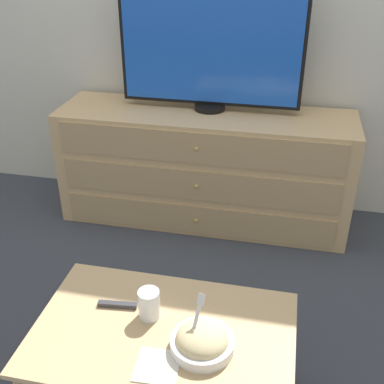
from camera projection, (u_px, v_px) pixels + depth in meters
The scene contains 8 objects.
ground_plane at pixel (205, 194), 3.26m from camera, with size 12.00×12.00×0.00m, color #383D47.
dresser at pixel (204, 167), 2.86m from camera, with size 1.69×0.49×0.68m.
tv at pixel (211, 46), 2.57m from camera, with size 1.01×0.17×0.70m.
coffee_table at pixel (163, 341), 1.69m from camera, with size 0.90×0.57×0.39m.
takeout_bowl at pixel (202, 341), 1.58m from camera, with size 0.21×0.21×0.19m.
drink_cup at pixel (149, 306), 1.70m from camera, with size 0.08×0.08×0.11m.
napkin at pixel (157, 366), 1.53m from camera, with size 0.15×0.15×0.00m.
remote_control at pixel (117, 305), 1.76m from camera, with size 0.15×0.04×0.02m.
Camera 1 is at (0.50, -2.79, 1.62)m, focal length 45.00 mm.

